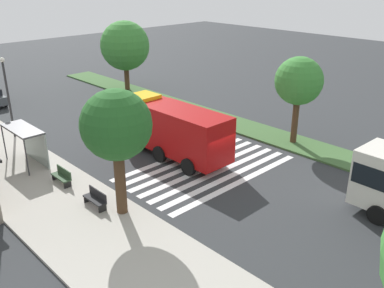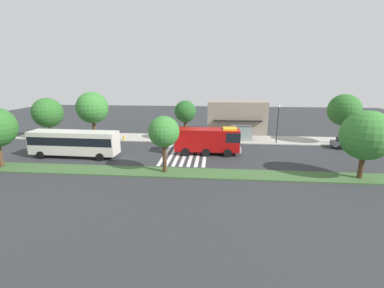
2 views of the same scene
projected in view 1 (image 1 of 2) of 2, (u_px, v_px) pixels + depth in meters
name	position (u px, v px, depth m)	size (l,w,h in m)	color
ground_plane	(215.00, 172.00, 26.54)	(120.00, 120.00, 0.00)	#2D3033
sidewalk	(90.00, 226.00, 20.78)	(60.00, 5.80, 0.14)	#ADA89E
median_strip	(285.00, 140.00, 31.36)	(60.00, 3.00, 0.14)	#3D6033
crosswalk	(206.00, 168.00, 27.03)	(5.85, 10.90, 0.01)	silver
fire_truck	(170.00, 127.00, 28.29)	(8.92, 2.95, 3.70)	#A50C0C
bus_stop_shelter	(29.00, 137.00, 26.86)	(3.50, 1.40, 2.46)	#4C4C51
bench_near_shelter	(62.00, 176.00, 24.70)	(1.60, 0.50, 0.90)	#2D472D
bench_west_of_shelter	(96.00, 198.00, 22.27)	(1.60, 0.50, 0.90)	black
street_lamp	(7.00, 91.00, 30.50)	(0.36, 0.36, 5.94)	#2D2D30
sidewalk_tree_center	(116.00, 126.00, 20.13)	(3.48, 3.48, 6.52)	#47301E
median_tree_west	(299.00, 82.00, 29.15)	(3.35, 3.35, 6.20)	#47301E
median_tree_center	(125.00, 46.00, 42.81)	(4.97, 4.97, 7.00)	#47301E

